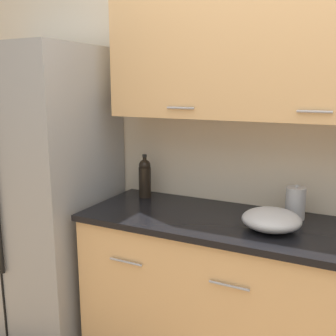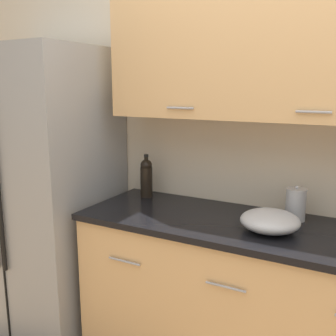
{
  "view_description": "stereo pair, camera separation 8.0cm",
  "coord_description": "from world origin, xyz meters",
  "px_view_note": "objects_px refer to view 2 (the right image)",
  "views": [
    {
      "loc": [
        0.2,
        -1.3,
        1.64
      ],
      "look_at": [
        -0.79,
        0.67,
        1.18
      ],
      "focal_mm": 42.0,
      "sensor_mm": 36.0,
      "label": 1
    },
    {
      "loc": [
        0.27,
        -1.27,
        1.64
      ],
      "look_at": [
        -0.79,
        0.67,
        1.18
      ],
      "focal_mm": 42.0,
      "sensor_mm": 36.0,
      "label": 2
    }
  ],
  "objects_px": {
    "refrigerator": "(43,190)",
    "steel_canister": "(296,204)",
    "mixing_bowl": "(270,221)",
    "wine_bottle": "(146,177)"
  },
  "relations": [
    {
      "from": "steel_canister",
      "to": "refrigerator",
      "type": "bearing_deg",
      "value": -172.14
    },
    {
      "from": "wine_bottle",
      "to": "mixing_bowl",
      "type": "xyz_separation_m",
      "value": [
        0.87,
        -0.24,
        -0.08
      ]
    },
    {
      "from": "refrigerator",
      "to": "wine_bottle",
      "type": "distance_m",
      "value": 0.74
    },
    {
      "from": "steel_canister",
      "to": "mixing_bowl",
      "type": "bearing_deg",
      "value": -108.77
    },
    {
      "from": "wine_bottle",
      "to": "mixing_bowl",
      "type": "height_order",
      "value": "wine_bottle"
    },
    {
      "from": "wine_bottle",
      "to": "mixing_bowl",
      "type": "distance_m",
      "value": 0.9
    },
    {
      "from": "refrigerator",
      "to": "mixing_bowl",
      "type": "bearing_deg",
      "value": -0.16
    },
    {
      "from": "refrigerator",
      "to": "wine_bottle",
      "type": "bearing_deg",
      "value": 18.55
    },
    {
      "from": "refrigerator",
      "to": "steel_canister",
      "type": "relative_size",
      "value": 9.76
    },
    {
      "from": "mixing_bowl",
      "to": "wine_bottle",
      "type": "bearing_deg",
      "value": 164.81
    }
  ]
}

